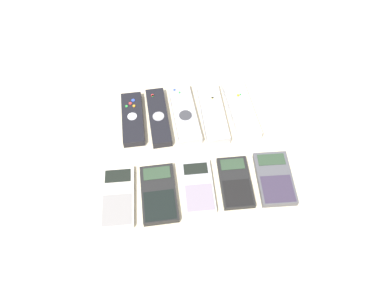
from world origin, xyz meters
TOP-DOWN VIEW (x-y plane):
  - ground_plane at (0.00, 0.00)m, footprint 3.00×3.00m
  - remote_0 at (-0.14, 0.12)m, footprint 0.05×0.16m
  - remote_1 at (-0.07, 0.12)m, footprint 0.06×0.18m
  - remote_2 at (-0.01, 0.12)m, footprint 0.07×0.18m
  - remote_3 at (0.06, 0.11)m, footprint 0.06×0.18m
  - remote_4 at (0.13, 0.11)m, footprint 0.07×0.19m
  - calculator_0 at (-0.18, -0.09)m, footprint 0.07×0.15m
  - calculator_1 at (-0.09, -0.10)m, footprint 0.08×0.14m
  - calculator_2 at (0.00, -0.09)m, footprint 0.07×0.13m
  - calculator_3 at (0.08, -0.09)m, footprint 0.07×0.13m
  - calculator_4 at (0.17, -0.09)m, footprint 0.08×0.14m

SIDE VIEW (x-z plane):
  - ground_plane at x=0.00m, z-range 0.00..0.00m
  - calculator_3 at x=0.08m, z-range 0.00..0.01m
  - calculator_0 at x=-0.18m, z-range 0.00..0.01m
  - calculator_2 at x=0.00m, z-range 0.00..0.01m
  - calculator_1 at x=-0.09m, z-range 0.00..0.02m
  - calculator_4 at x=0.17m, z-range 0.00..0.02m
  - remote_0 at x=-0.14m, z-range 0.00..0.02m
  - remote_2 at x=-0.01m, z-range 0.00..0.02m
  - remote_1 at x=-0.07m, z-range 0.00..0.02m
  - remote_3 at x=0.06m, z-range 0.00..0.02m
  - remote_4 at x=0.13m, z-range 0.00..0.03m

